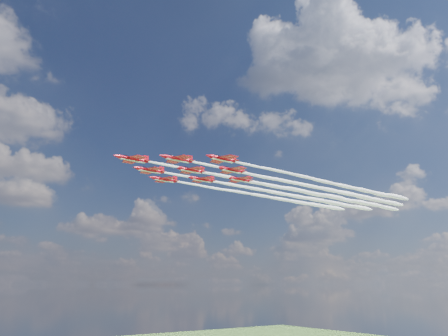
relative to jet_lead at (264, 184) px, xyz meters
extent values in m
cylinder|color=red|center=(-46.88, -2.53, 0.00)|extent=(7.43, 1.41, 1.02)
cone|color=red|center=(-51.49, -2.78, 0.00)|extent=(1.90, 1.11, 1.02)
cone|color=red|center=(-42.54, -2.29, 0.00)|extent=(1.43, 1.00, 0.92)
ellipsoid|color=black|center=(-48.72, -2.63, 0.41)|extent=(1.96, 0.94, 0.66)
cube|color=red|center=(-46.42, -2.50, -0.05)|extent=(3.41, 8.64, 0.13)
cube|color=red|center=(-43.19, -2.33, 0.00)|extent=(1.47, 3.39, 0.11)
cube|color=red|center=(-43.00, -2.32, 0.83)|extent=(1.48, 0.21, 1.66)
cube|color=silver|center=(-46.88, -2.53, -0.46)|extent=(6.96, 1.20, 0.11)
cylinder|color=red|center=(-37.37, -9.36, 0.00)|extent=(7.43, 1.41, 1.02)
cone|color=red|center=(-41.98, -9.60, 0.00)|extent=(1.90, 1.11, 1.02)
cone|color=red|center=(-33.04, -9.12, 0.00)|extent=(1.43, 1.00, 0.92)
ellipsoid|color=black|center=(-39.22, -9.46, 0.41)|extent=(1.96, 0.94, 0.66)
cube|color=red|center=(-36.91, -9.33, -0.05)|extent=(3.41, 8.64, 0.13)
cube|color=red|center=(-33.68, -9.16, 0.00)|extent=(1.47, 3.39, 0.11)
cube|color=red|center=(-33.50, -9.15, 0.83)|extent=(1.48, 0.21, 1.66)
cube|color=silver|center=(-37.37, -9.36, -0.46)|extent=(6.96, 1.20, 0.11)
cylinder|color=red|center=(-38.16, 5.28, 0.00)|extent=(7.43, 1.41, 1.02)
cone|color=red|center=(-42.77, 5.03, 0.00)|extent=(1.90, 1.11, 1.02)
cone|color=red|center=(-33.83, 5.52, 0.00)|extent=(1.43, 1.00, 0.92)
ellipsoid|color=black|center=(-40.00, 5.18, 0.41)|extent=(1.96, 0.94, 0.66)
cube|color=red|center=(-37.70, 5.31, -0.05)|extent=(3.41, 8.64, 0.13)
cube|color=red|center=(-34.47, 5.48, 0.00)|extent=(1.47, 3.39, 0.11)
cube|color=red|center=(-34.29, 5.49, 0.83)|extent=(1.48, 0.21, 1.66)
cube|color=silver|center=(-38.16, 5.28, -0.46)|extent=(6.96, 1.20, 0.11)
cylinder|color=red|center=(-27.87, -16.18, 0.00)|extent=(7.43, 1.41, 1.02)
cone|color=red|center=(-32.48, -16.43, 0.00)|extent=(1.90, 1.11, 1.02)
cone|color=red|center=(-23.53, -15.95, 0.00)|extent=(1.43, 1.00, 0.92)
ellipsoid|color=black|center=(-29.71, -16.28, 0.41)|extent=(1.96, 0.94, 0.66)
cube|color=red|center=(-27.41, -16.16, -0.05)|extent=(3.41, 8.64, 0.13)
cube|color=red|center=(-24.18, -15.99, 0.00)|extent=(1.47, 3.39, 0.11)
cube|color=red|center=(-23.99, -15.98, 0.83)|extent=(1.48, 0.21, 1.66)
cube|color=silver|center=(-27.87, -16.18, -0.46)|extent=(6.96, 1.20, 0.11)
cylinder|color=red|center=(-28.66, -1.55, 0.00)|extent=(7.43, 1.41, 1.02)
cone|color=red|center=(-33.27, -1.79, 0.00)|extent=(1.90, 1.11, 1.02)
cone|color=red|center=(-24.32, -1.31, 0.00)|extent=(1.43, 1.00, 0.92)
ellipsoid|color=black|center=(-30.50, -1.64, 0.41)|extent=(1.96, 0.94, 0.66)
cube|color=red|center=(-28.20, -1.52, -0.05)|extent=(3.41, 8.64, 0.13)
cube|color=red|center=(-24.97, -1.35, 0.00)|extent=(1.47, 3.39, 0.11)
cube|color=red|center=(-24.78, -1.34, 0.83)|extent=(1.48, 0.21, 1.66)
cube|color=silver|center=(-28.66, -1.55, -0.46)|extent=(6.96, 1.20, 0.11)
cylinder|color=red|center=(-29.45, 13.09, 0.00)|extent=(7.43, 1.41, 1.02)
cone|color=red|center=(-34.06, 12.84, 0.00)|extent=(1.90, 1.11, 1.02)
cone|color=red|center=(-25.11, 13.33, 0.00)|extent=(1.43, 1.00, 0.92)
ellipsoid|color=black|center=(-31.29, 12.99, 0.41)|extent=(1.96, 0.94, 0.66)
cube|color=red|center=(-28.98, 13.12, -0.05)|extent=(3.41, 8.64, 0.13)
cube|color=red|center=(-25.76, 13.29, 0.00)|extent=(1.47, 3.39, 0.11)
cube|color=red|center=(-25.57, 13.30, 0.83)|extent=(1.48, 0.21, 1.66)
cube|color=silver|center=(-29.45, 13.09, -0.46)|extent=(6.96, 1.20, 0.11)
cylinder|color=red|center=(-19.15, -8.37, 0.00)|extent=(7.43, 1.41, 1.02)
cone|color=red|center=(-23.76, -8.62, 0.00)|extent=(1.90, 1.11, 1.02)
cone|color=red|center=(-14.82, -8.14, 0.00)|extent=(1.43, 1.00, 0.92)
ellipsoid|color=black|center=(-21.00, -8.47, 0.41)|extent=(1.96, 0.94, 0.66)
cube|color=red|center=(-18.69, -8.35, -0.05)|extent=(3.41, 8.64, 0.13)
cube|color=red|center=(-15.46, -8.17, 0.00)|extent=(1.47, 3.39, 0.11)
cube|color=red|center=(-15.28, -8.16, 0.83)|extent=(1.48, 0.21, 1.66)
cube|color=silver|center=(-19.15, -8.37, -0.46)|extent=(6.96, 1.20, 0.11)
cylinder|color=red|center=(-19.94, 6.27, 0.00)|extent=(7.43, 1.41, 1.02)
cone|color=red|center=(-24.55, 6.02, 0.00)|extent=(1.90, 1.11, 1.02)
cone|color=red|center=(-15.61, 6.50, 0.00)|extent=(1.43, 1.00, 0.92)
ellipsoid|color=black|center=(-21.79, 6.17, 0.41)|extent=(1.96, 0.94, 0.66)
cube|color=red|center=(-19.48, 6.29, -0.05)|extent=(3.41, 8.64, 0.13)
cube|color=red|center=(-16.25, 6.46, 0.00)|extent=(1.47, 3.39, 0.11)
cube|color=red|center=(-16.07, 6.47, 0.83)|extent=(1.48, 0.21, 1.66)
cube|color=silver|center=(-19.94, 6.27, -0.46)|extent=(6.96, 1.20, 0.11)
cylinder|color=red|center=(-10.44, -0.56, 0.00)|extent=(7.43, 1.41, 1.02)
cone|color=red|center=(-15.05, -0.81, 0.00)|extent=(1.90, 1.11, 1.02)
cone|color=red|center=(-6.10, -0.33, 0.00)|extent=(1.43, 1.00, 0.92)
ellipsoid|color=black|center=(-12.28, -0.66, 0.41)|extent=(1.96, 0.94, 0.66)
cube|color=red|center=(-9.98, -0.54, -0.05)|extent=(3.41, 8.64, 0.13)
cube|color=red|center=(-6.75, -0.36, 0.00)|extent=(1.47, 3.39, 0.11)
cube|color=red|center=(-6.56, -0.35, 0.83)|extent=(1.48, 0.21, 1.66)
cube|color=silver|center=(-10.44, -0.56, -0.46)|extent=(6.96, 1.20, 0.11)
camera|label=1|loc=(-90.27, -105.28, -31.68)|focal=35.00mm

